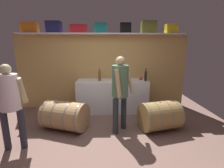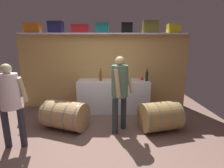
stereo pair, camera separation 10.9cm
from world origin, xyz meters
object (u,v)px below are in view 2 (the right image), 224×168
(wine_bottle_amber, at_px, (101,75))
(toolcase_navy, at_px, (56,27))
(toolcase_yellow, at_px, (173,29))
(wine_bottle_dark, at_px, (147,76))
(visitor_tasting, at_px, (10,98))
(toolcase_red, at_px, (80,29))
(winemaker_pouring, at_px, (120,87))
(toolcase_teal, at_px, (102,28))
(toolcase_olive, at_px, (150,27))
(work_cabinet, at_px, (113,96))
(wine_glass, at_px, (114,79))
(toolcase_black, at_px, (127,28))
(wine_barrel_far, at_px, (65,115))
(toolcase_orange, at_px, (32,28))
(wine_barrel_near, at_px, (160,116))
(red_funnel, at_px, (142,78))

(wine_bottle_amber, bearing_deg, toolcase_navy, 165.71)
(toolcase_navy, height_order, toolcase_yellow, toolcase_navy)
(toolcase_yellow, relative_size, wine_bottle_amber, 0.91)
(wine_bottle_dark, xyz_separation_m, visitor_tasting, (-2.72, -1.62, -0.10))
(toolcase_yellow, bearing_deg, toolcase_red, 179.64)
(toolcase_red, xyz_separation_m, winemaker_pouring, (1.02, -1.41, -1.28))
(toolcase_teal, relative_size, toolcase_olive, 0.83)
(work_cabinet, height_order, wine_glass, wine_glass)
(toolcase_black, height_order, wine_barrel_far, toolcase_black)
(wine_bottle_amber, bearing_deg, toolcase_orange, 170.54)
(toolcase_navy, distance_m, wine_glass, 2.11)
(work_cabinet, distance_m, winemaker_pouring, 1.30)
(visitor_tasting, bearing_deg, work_cabinet, 37.41)
(toolcase_teal, distance_m, wine_barrel_near, 2.73)
(work_cabinet, distance_m, wine_glass, 0.59)
(wine_barrel_far, height_order, winemaker_pouring, winemaker_pouring)
(toolcase_olive, height_order, toolcase_yellow, toolcase_olive)
(work_cabinet, xyz_separation_m, wine_bottle_amber, (-0.35, -0.07, 0.60))
(toolcase_navy, bearing_deg, toolcase_yellow, 3.03)
(toolcase_olive, bearing_deg, toolcase_red, -177.71)
(toolcase_black, bearing_deg, wine_barrel_far, -135.93)
(toolcase_red, height_order, wine_barrel_far, toolcase_red)
(toolcase_red, height_order, winemaker_pouring, toolcase_red)
(toolcase_teal, bearing_deg, red_funnel, -6.22)
(visitor_tasting, bearing_deg, toolcase_olive, 28.68)
(toolcase_teal, relative_size, wine_barrel_far, 0.31)
(wine_barrel_far, bearing_deg, toolcase_teal, 78.05)
(toolcase_orange, distance_m, wine_barrel_far, 2.61)
(toolcase_orange, distance_m, wine_bottle_dark, 3.36)
(toolcase_orange, bearing_deg, wine_barrel_near, -24.06)
(toolcase_black, xyz_separation_m, wine_barrel_near, (0.63, -1.37, -1.98))
(toolcase_teal, distance_m, wine_bottle_dark, 1.77)
(toolcase_navy, height_order, winemaker_pouring, toolcase_navy)
(toolcase_black, relative_size, wine_bottle_dark, 0.88)
(toolcase_orange, distance_m, wine_barrel_near, 4.00)
(toolcase_orange, relative_size, red_funnel, 3.70)
(toolcase_black, relative_size, red_funnel, 2.55)
(toolcase_olive, distance_m, wine_barrel_near, 2.43)
(toolcase_teal, bearing_deg, visitor_tasting, -124.39)
(toolcase_orange, relative_size, wine_bottle_amber, 1.27)
(toolcase_black, distance_m, wine_barrel_far, 2.77)
(toolcase_teal, relative_size, winemaker_pouring, 0.21)
(toolcase_black, distance_m, winemaker_pouring, 1.93)
(red_funnel, bearing_deg, work_cabinet, -176.52)
(toolcase_black, distance_m, visitor_tasting, 3.24)
(toolcase_black, relative_size, wine_glass, 2.15)
(wine_bottle_amber, relative_size, red_funnel, 2.91)
(toolcase_black, relative_size, visitor_tasting, 0.19)
(toolcase_orange, xyz_separation_m, wine_bottle_dark, (3.10, -0.34, -1.26))
(toolcase_orange, xyz_separation_m, work_cabinet, (2.20, -0.24, -1.85))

